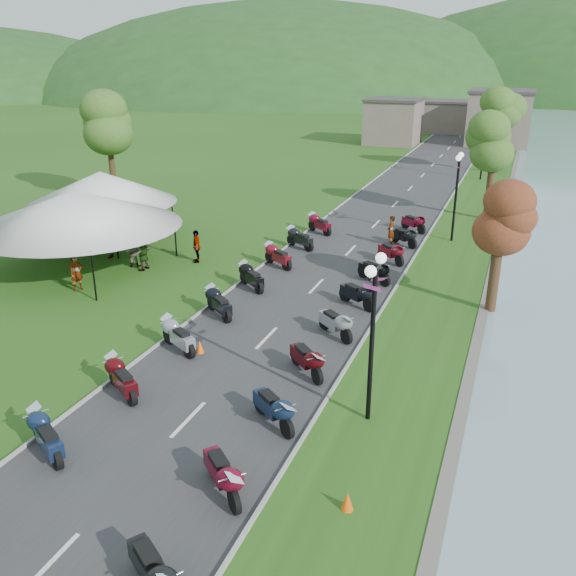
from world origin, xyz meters
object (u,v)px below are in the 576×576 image
(pedestrian_b, at_px, (134,267))
(pedestrian_a, at_px, (79,290))
(vendor_tent_main, at_px, (79,230))
(pedestrian_c, at_px, (110,257))

(pedestrian_b, bearing_deg, pedestrian_a, 65.17)
(vendor_tent_main, height_order, pedestrian_a, vendor_tent_main)
(pedestrian_b, bearing_deg, pedestrian_c, -39.46)
(vendor_tent_main, distance_m, pedestrian_b, 3.24)
(pedestrian_a, distance_m, pedestrian_c, 4.85)
(vendor_tent_main, relative_size, pedestrian_b, 4.38)
(vendor_tent_main, bearing_deg, pedestrian_c, 83.15)
(pedestrian_c, bearing_deg, vendor_tent_main, -16.34)
(vendor_tent_main, xyz_separation_m, pedestrian_a, (1.83, -2.66, -2.00))
(vendor_tent_main, relative_size, pedestrian_a, 3.97)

